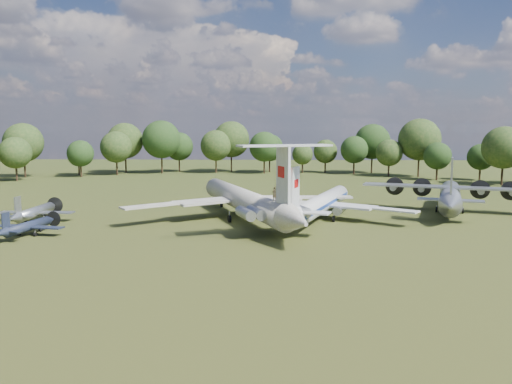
# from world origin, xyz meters

# --- Properties ---
(ground) EXTENTS (300.00, 300.00, 0.00)m
(ground) POSITION_xyz_m (0.00, 0.00, 0.00)
(ground) COLOR #253C14
(ground) RESTS_ON ground
(il62_airliner) EXTENTS (52.23, 58.58, 4.74)m
(il62_airliner) POSITION_xyz_m (3.29, 1.51, 2.37)
(il62_airliner) COLOR silver
(il62_airliner) RESTS_ON ground
(tu104_jet) EXTENTS (40.40, 46.30, 3.88)m
(tu104_jet) POSITION_xyz_m (15.25, 1.37, 1.94)
(tu104_jet) COLOR silver
(tu104_jet) RESTS_ON ground
(an12_transport) EXTENTS (38.12, 40.24, 4.28)m
(an12_transport) POSITION_xyz_m (37.81, 9.51, 2.14)
(an12_transport) COLOR #9FA2A7
(an12_transport) RESTS_ON ground
(small_prop_west) EXTENTS (11.43, 14.20, 1.88)m
(small_prop_west) POSITION_xyz_m (-24.40, -11.46, 0.94)
(small_prop_west) COLOR #161A32
(small_prop_west) RESTS_ON ground
(small_prop_northwest) EXTENTS (11.35, 15.46, 2.26)m
(small_prop_northwest) POSITION_xyz_m (-28.14, -1.69, 1.13)
(small_prop_northwest) COLOR #96989D
(small_prop_northwest) RESTS_ON ground
(person_on_il62) EXTENTS (0.80, 0.78, 1.85)m
(person_on_il62) POSITION_xyz_m (8.11, -10.87, 5.67)
(person_on_il62) COLOR #987E4D
(person_on_il62) RESTS_ON il62_airliner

